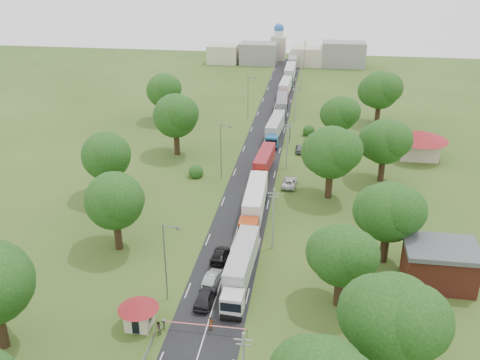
% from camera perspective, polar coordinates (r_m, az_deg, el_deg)
% --- Properties ---
extents(ground, '(260.00, 260.00, 0.00)m').
position_cam_1_polar(ground, '(79.60, -0.03, -4.40)').
color(ground, '#2E4918').
rests_on(ground, ground).
extents(road, '(8.00, 200.00, 0.04)m').
position_cam_1_polar(road, '(97.47, 1.70, 1.18)').
color(road, black).
rests_on(road, ground).
extents(boom_barrier, '(9.22, 0.35, 1.18)m').
position_cam_1_polar(boom_barrier, '(58.89, -5.09, -15.12)').
color(boom_barrier, slate).
rests_on(boom_barrier, ground).
extents(guard_booth, '(4.40, 4.40, 3.45)m').
position_cam_1_polar(guard_booth, '(59.54, -10.77, -13.46)').
color(guard_booth, beige).
rests_on(guard_booth, ground).
extents(info_sign, '(0.12, 3.10, 4.10)m').
position_cam_1_polar(info_sign, '(109.99, 5.36, 5.49)').
color(info_sign, slate).
rests_on(info_sign, ground).
extents(pole_1, '(1.60, 0.24, 9.00)m').
position_cam_1_polar(pole_1, '(70.70, 3.56, -4.06)').
color(pole_1, gray).
rests_on(pole_1, ground).
extents(pole_2, '(1.60, 0.24, 9.00)m').
position_cam_1_polar(pole_2, '(96.23, 5.06, 3.79)').
color(pole_2, gray).
rests_on(pole_2, ground).
extents(pole_3, '(1.60, 0.24, 9.00)m').
position_cam_1_polar(pole_3, '(122.84, 5.93, 8.29)').
color(pole_3, gray).
rests_on(pole_3, ground).
extents(pole_4, '(1.60, 0.24, 9.00)m').
position_cam_1_polar(pole_4, '(149.96, 6.50, 11.18)').
color(pole_4, gray).
rests_on(pole_4, ground).
extents(pole_5, '(1.60, 0.24, 9.00)m').
position_cam_1_polar(pole_5, '(177.35, 6.91, 13.19)').
color(pole_5, gray).
rests_on(pole_5, ground).
extents(lamp_0, '(2.03, 0.22, 10.00)m').
position_cam_1_polar(lamp_0, '(60.97, -7.87, -8.34)').
color(lamp_0, slate).
rests_on(lamp_0, ground).
extents(lamp_1, '(2.03, 0.22, 10.00)m').
position_cam_1_polar(lamp_1, '(91.54, -1.97, 3.36)').
color(lamp_1, slate).
rests_on(lamp_1, ground).
extents(lamp_2, '(2.03, 0.22, 10.00)m').
position_cam_1_polar(lamp_2, '(124.47, 0.92, 9.05)').
color(lamp_2, slate).
rests_on(lamp_2, ground).
extents(tree_1, '(9.60, 9.60, 12.05)m').
position_cam_1_polar(tree_1, '(50.19, 15.95, -13.99)').
color(tree_1, '#382616').
rests_on(tree_1, ground).
extents(tree_2, '(8.00, 8.00, 10.10)m').
position_cam_1_polar(tree_2, '(60.29, 10.79, -7.80)').
color(tree_2, '#382616').
rests_on(tree_2, ground).
extents(tree_3, '(8.80, 8.80, 11.07)m').
position_cam_1_polar(tree_3, '(69.31, 15.58, -3.23)').
color(tree_3, '#382616').
rests_on(tree_3, ground).
extents(tree_4, '(9.60, 9.60, 12.05)m').
position_cam_1_polar(tree_4, '(84.91, 9.70, 2.97)').
color(tree_4, '#382616').
rests_on(tree_4, ground).
extents(tree_5, '(8.80, 8.80, 11.07)m').
position_cam_1_polar(tree_5, '(93.32, 15.17, 4.01)').
color(tree_5, '#382616').
rests_on(tree_5, ground).
extents(tree_6, '(8.00, 8.00, 10.10)m').
position_cam_1_polar(tree_6, '(109.02, 10.61, 6.99)').
color(tree_6, '#382616').
rests_on(tree_6, ground).
extents(tree_7, '(9.60, 9.60, 12.05)m').
position_cam_1_polar(tree_7, '(123.82, 14.71, 9.28)').
color(tree_7, '#382616').
rests_on(tree_7, ground).
extents(tree_10, '(8.80, 8.80, 11.07)m').
position_cam_1_polar(tree_10, '(71.46, -13.22, -2.10)').
color(tree_10, '#382616').
rests_on(tree_10, ground).
extents(tree_11, '(8.80, 8.80, 11.07)m').
position_cam_1_polar(tree_11, '(86.67, -14.08, 2.57)').
color(tree_11, '#382616').
rests_on(tree_11, ground).
extents(tree_12, '(9.60, 9.60, 12.05)m').
position_cam_1_polar(tree_12, '(102.45, -6.89, 6.86)').
color(tree_12, '#382616').
rests_on(tree_12, ground).
extents(tree_13, '(8.80, 8.80, 11.07)m').
position_cam_1_polar(tree_13, '(123.23, -8.13, 9.46)').
color(tree_13, '#382616').
rests_on(tree_13, ground).
extents(house_brick, '(8.60, 6.60, 5.20)m').
position_cam_1_polar(house_brick, '(69.05, 20.50, -8.43)').
color(house_brick, maroon).
rests_on(house_brick, ground).
extents(house_cream, '(10.08, 10.08, 5.80)m').
position_cam_1_polar(house_cream, '(106.78, 18.63, 4.08)').
color(house_cream, beige).
rests_on(house_cream, ground).
extents(distant_town, '(52.00, 8.00, 8.00)m').
position_cam_1_polar(distant_town, '(182.68, 5.40, 13.19)').
color(distant_town, gray).
rests_on(distant_town, ground).
extents(church, '(5.00, 5.00, 12.30)m').
position_cam_1_polar(church, '(190.48, 4.12, 14.27)').
color(church, beige).
rests_on(church, ground).
extents(truck_0, '(2.92, 14.78, 4.09)m').
position_cam_1_polar(truck_0, '(65.16, 0.07, -9.28)').
color(truck_0, silver).
rests_on(truck_0, ground).
extents(truck_1, '(2.99, 15.73, 4.36)m').
position_cam_1_polar(truck_1, '(79.76, 1.55, -2.47)').
color(truck_1, '#A53712').
rests_on(truck_1, ground).
extents(truck_2, '(3.00, 13.51, 3.73)m').
position_cam_1_polar(truck_2, '(94.80, 2.56, 1.78)').
color(truck_2, yellow).
rests_on(truck_2, ground).
extents(truck_3, '(3.18, 14.18, 3.91)m').
position_cam_1_polar(truck_3, '(112.06, 3.70, 5.40)').
color(truck_3, '#17578E').
rests_on(truck_3, ground).
extents(truck_4, '(3.09, 14.59, 4.03)m').
position_cam_1_polar(truck_4, '(128.46, 4.45, 7.88)').
color(truck_4, '#B8B8B8').
rests_on(truck_4, ground).
extents(truck_5, '(2.84, 14.22, 3.93)m').
position_cam_1_polar(truck_5, '(144.88, 4.83, 9.73)').
color(truck_5, maroon).
rests_on(truck_5, ground).
extents(truck_6, '(2.70, 15.75, 4.37)m').
position_cam_1_polar(truck_6, '(160.36, 5.33, 11.22)').
color(truck_6, '#225B3A').
rests_on(truck_6, ground).
extents(truck_7, '(3.16, 15.23, 4.21)m').
position_cam_1_polar(truck_7, '(176.76, 5.61, 12.39)').
color(truck_7, '#ACACAC').
rests_on(truck_7, ground).
extents(car_lane_front, '(2.22, 4.91, 1.64)m').
position_cam_1_polar(car_lane_front, '(62.70, -3.71, -12.36)').
color(car_lane_front, black).
rests_on(car_lane_front, ground).
extents(car_lane_mid, '(1.97, 4.26, 1.35)m').
position_cam_1_polar(car_lane_mid, '(66.01, -2.97, -10.39)').
color(car_lane_mid, '#93969A').
rests_on(car_lane_mid, ground).
extents(car_lane_rear, '(2.18, 4.90, 1.40)m').
position_cam_1_polar(car_lane_rear, '(70.21, -2.15, -8.02)').
color(car_lane_rear, black).
rests_on(car_lane_rear, ground).
extents(car_verge_near, '(2.59, 5.12, 1.39)m').
position_cam_1_polar(car_verge_near, '(90.77, 5.30, -0.25)').
color(car_verge_near, silver).
rests_on(car_verge_near, ground).
extents(car_verge_far, '(1.83, 4.32, 1.46)m').
position_cam_1_polar(car_verge_far, '(105.88, 6.41, 3.38)').
color(car_verge_far, '#595D61').
rests_on(car_verge_far, ground).
extents(pedestrian_near, '(0.69, 0.64, 1.59)m').
position_cam_1_polar(pedestrian_near, '(58.98, -3.12, -15.10)').
color(pedestrian_near, gray).
rests_on(pedestrian_near, ground).
extents(pedestrian_booth, '(0.96, 0.97, 1.58)m').
position_cam_1_polar(pedestrian_booth, '(58.99, -8.69, -15.39)').
color(pedestrian_booth, gray).
rests_on(pedestrian_booth, ground).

